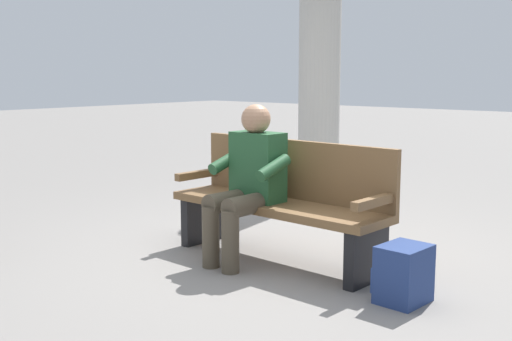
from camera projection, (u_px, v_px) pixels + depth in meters
name	position (u px, v px, depth m)	size (l,w,h in m)	color
ground_plane	(276.00, 260.00, 4.86)	(40.00, 40.00, 0.00)	gray
bench_near	(282.00, 200.00, 4.84)	(1.82, 0.54, 0.90)	brown
person_seated	(248.00, 179.00, 4.74)	(0.58, 0.58, 1.18)	#23512D
backpack	(403.00, 274.00, 3.95)	(0.31, 0.33, 0.36)	navy
support_pillar	(320.00, 58.00, 7.49)	(0.49, 0.49, 3.14)	#B2AFA8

